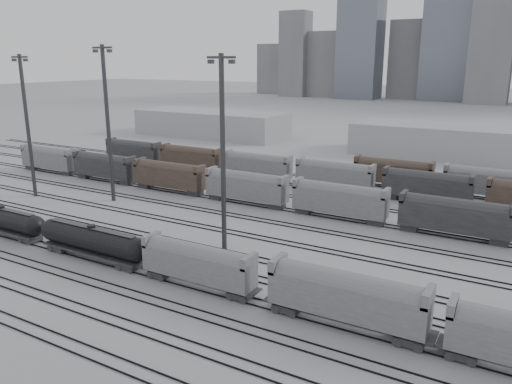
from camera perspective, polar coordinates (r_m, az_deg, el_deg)
The scene contains 15 objects.
ground at distance 57.49m, azimuth -9.92°, elevation -10.32°, with size 900.00×900.00×0.00m, color #BBBBC0.
tracks at distance 70.67m, azimuth -0.86°, elevation -5.13°, with size 220.00×71.50×0.16m.
tank_car_a at distance 79.48m, azimuth -26.99°, elevation -2.75°, with size 16.79×2.80×4.15m.
tank_car_b at distance 65.60m, azimuth -18.18°, elevation -5.26°, with size 17.53×2.92×4.33m.
hopper_car_a at distance 55.05m, azimuth -6.66°, elevation -7.93°, with size 13.64×2.71×4.88m.
hopper_car_b at distance 47.67m, azimuth 10.32°, elevation -11.45°, with size 15.05×2.99×5.38m.
light_mast_a at distance 97.78m, azimuth -24.68°, elevation 7.16°, with size 4.03×0.65×25.21m.
light_mast_b at distance 89.61m, azimuth -16.59°, elevation 7.82°, with size 4.27×0.68×26.72m.
light_mast_c at distance 62.86m, azimuth -3.82°, elevation 4.79°, with size 4.01×0.64×25.04m.
bg_string_near at distance 79.10m, azimuth 9.52°, elevation -1.06°, with size 151.00×3.00×5.60m.
bg_string_mid at distance 91.58m, azimuth 18.93°, elevation 0.52°, with size 151.00×3.00×5.60m.
warehouse_left at distance 165.35m, azimuth -5.14°, elevation 7.81°, with size 50.00×18.00×8.00m, color #ACACAF.
warehouse_mid at distance 138.19m, azimuth 19.58°, elevation 5.61°, with size 40.00×18.00×8.00m, color #ACACAF.
skyline at distance 320.59m, azimuth 26.64°, elevation 15.27°, with size 316.00×22.40×95.00m.
crane_left at distance 351.79m, azimuth 20.60°, elevation 19.43°, with size 42.00×1.80×100.00m.
Camera 1 is at (33.88, -39.59, 24.30)m, focal length 35.00 mm.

